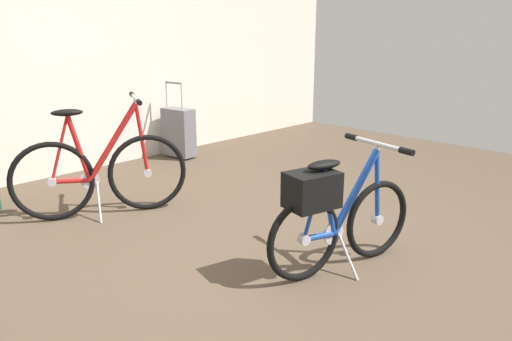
% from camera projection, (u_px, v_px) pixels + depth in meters
% --- Properties ---
extents(ground_plane, '(8.05, 8.05, 0.00)m').
position_uv_depth(ground_plane, '(265.00, 273.00, 2.90)').
color(ground_plane, brown).
extents(back_wall, '(8.05, 0.10, 2.71)m').
position_uv_depth(back_wall, '(35.00, 31.00, 4.43)').
color(back_wall, silver).
rests_on(back_wall, ground_plane).
extents(folding_bike_foreground, '(1.04, 0.52, 0.75)m').
position_uv_depth(folding_bike_foreground, '(333.00, 212.00, 2.83)').
color(folding_bike_foreground, black).
rests_on(folding_bike_foreground, ground_plane).
extents(display_bike_left, '(1.18, 0.67, 0.90)m').
position_uv_depth(display_bike_left, '(101.00, 172.00, 3.71)').
color(display_bike_left, black).
rests_on(display_bike_left, ground_plane).
extents(rolling_suitcase, '(0.22, 0.38, 0.83)m').
position_uv_depth(rolling_suitcase, '(179.00, 132.00, 5.41)').
color(rolling_suitcase, slate).
rests_on(rolling_suitcase, ground_plane).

